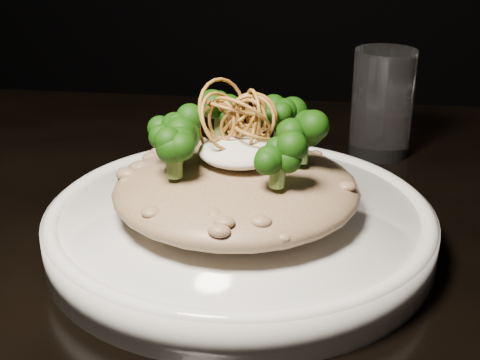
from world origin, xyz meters
name	(u,v)px	position (x,y,z in m)	size (l,w,h in m)	color
table	(318,342)	(0.00, 0.00, 0.67)	(1.10, 0.80, 0.75)	black
plate	(240,227)	(-0.06, 0.00, 0.77)	(0.30, 0.30, 0.03)	white
risotto	(236,188)	(-0.07, 0.00, 0.80)	(0.18, 0.18, 0.04)	brown
broccoli	(235,131)	(-0.07, 0.00, 0.84)	(0.13, 0.13, 0.05)	black
cheese	(240,151)	(-0.06, 0.00, 0.83)	(0.06, 0.06, 0.02)	white
shallots	(238,113)	(-0.07, 0.01, 0.86)	(0.05, 0.05, 0.03)	brown
drinking_glass	(382,103)	(0.05, 0.22, 0.80)	(0.06, 0.06, 0.11)	white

